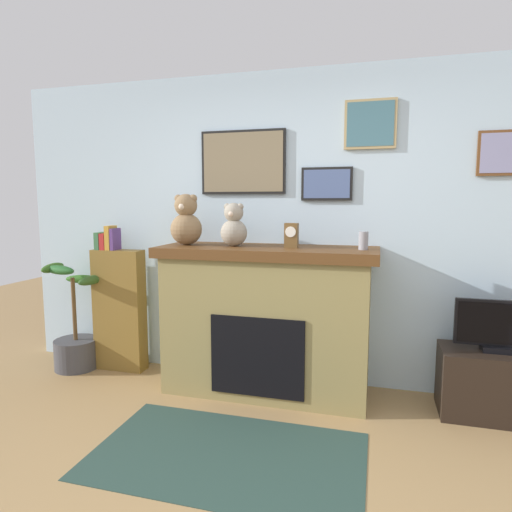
% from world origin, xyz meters
% --- Properties ---
extents(back_wall, '(5.20, 0.15, 2.60)m').
position_xyz_m(back_wall, '(0.00, 2.00, 1.31)').
color(back_wall, silver).
rests_on(back_wall, ground_plane).
extents(fireplace, '(1.72, 0.65, 1.18)m').
position_xyz_m(fireplace, '(-0.19, 1.64, 0.59)').
color(fireplace, olive).
rests_on(fireplace, ground_plane).
extents(bookshelf, '(0.47, 0.16, 1.32)m').
position_xyz_m(bookshelf, '(-1.60, 1.74, 0.58)').
color(bookshelf, brown).
rests_on(bookshelf, ground_plane).
extents(potted_plant, '(0.53, 0.47, 0.98)m').
position_xyz_m(potted_plant, '(-2.00, 1.64, 0.30)').
color(potted_plant, '#3F3F44').
rests_on(potted_plant, ground_plane).
extents(tv_stand, '(0.74, 0.40, 0.48)m').
position_xyz_m(tv_stand, '(1.49, 1.64, 0.24)').
color(tv_stand, black).
rests_on(tv_stand, ground_plane).
extents(television, '(0.57, 0.14, 0.37)m').
position_xyz_m(television, '(1.49, 1.64, 0.66)').
color(television, black).
rests_on(television, tv_stand).
extents(area_rug, '(1.64, 0.96, 0.01)m').
position_xyz_m(area_rug, '(-0.19, 0.67, 0.00)').
color(area_rug, '#284039').
rests_on(area_rug, ground_plane).
extents(candle_jar, '(0.07, 0.07, 0.13)m').
position_xyz_m(candle_jar, '(0.55, 1.62, 1.25)').
color(candle_jar, gray).
rests_on(candle_jar, fireplace).
extents(mantel_clock, '(0.10, 0.08, 0.19)m').
position_xyz_m(mantel_clock, '(0.01, 1.62, 1.27)').
color(mantel_clock, brown).
rests_on(mantel_clock, fireplace).
extents(teddy_bear_tan, '(0.26, 0.26, 0.42)m').
position_xyz_m(teddy_bear_tan, '(-0.86, 1.62, 1.37)').
color(teddy_bear_tan, olive).
rests_on(teddy_bear_tan, fireplace).
extents(teddy_bear_grey, '(0.21, 0.21, 0.34)m').
position_xyz_m(teddy_bear_grey, '(-0.45, 1.62, 1.33)').
color(teddy_bear_grey, '#9D9483').
rests_on(teddy_bear_grey, fireplace).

